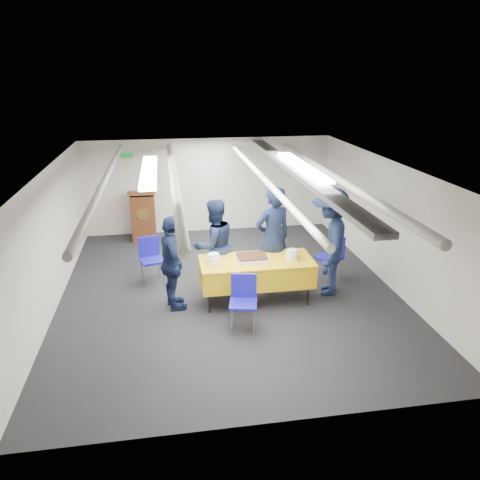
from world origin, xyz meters
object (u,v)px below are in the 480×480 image
object	(u,v)px
chair_left	(151,255)
sailor_c	(172,264)
sailor_d	(330,242)
sheet_cake	(252,258)
sailor_b	(214,245)
chair_near	(243,296)
podium	(143,215)
sailor_a	(273,239)
chair_right	(332,253)
serving_table	(256,271)

from	to	relation	value
chair_left	sailor_c	xyz separation A→B (m)	(0.39, -1.18, 0.28)
chair_left	sailor_d	distance (m)	3.36
sheet_cake	sailor_b	xyz separation A→B (m)	(-0.58, 0.58, 0.04)
sheet_cake	chair_near	bearing A→B (deg)	-108.69
podium	sailor_a	distance (m)	3.91
podium	sailor_d	distance (m)	4.80
chair_right	sailor_a	bearing A→B (deg)	-169.55
serving_table	chair_right	world-z (taller)	chair_right
serving_table	sailor_b	world-z (taller)	sailor_b
podium	chair_left	size ratio (longest dim) A/B	1.44
sailor_d	sailor_c	bearing A→B (deg)	-64.47
chair_left	sailor_c	distance (m)	1.27
serving_table	chair_right	size ratio (longest dim) A/B	2.23
chair_near	chair_right	xyz separation A→B (m)	(1.99, 1.54, 0.00)
chair_near	sailor_c	xyz separation A→B (m)	(-1.06, 0.81, 0.28)
podium	chair_right	xyz separation A→B (m)	(3.64, -2.83, -0.08)
sailor_a	serving_table	bearing A→B (deg)	32.12
serving_table	chair_left	bearing A→B (deg)	147.90
podium	chair_right	distance (m)	4.61
chair_right	sailor_c	world-z (taller)	sailor_c
chair_right	sailor_a	size ratio (longest dim) A/B	0.45
chair_near	sailor_d	size ratio (longest dim) A/B	0.45
sailor_d	chair_near	bearing A→B (deg)	-38.43
sailor_d	sailor_a	bearing A→B (deg)	-87.34
sheet_cake	chair_left	bearing A→B (deg)	147.04
serving_table	sailor_c	size ratio (longest dim) A/B	1.19
chair_right	sailor_d	bearing A→B (deg)	-115.30
podium	sailor_a	size ratio (longest dim) A/B	0.65
podium	chair_near	world-z (taller)	podium
chair_right	sailor_d	world-z (taller)	sailor_d
sheet_cake	sailor_d	xyz separation A→B (m)	(1.43, 0.11, 0.16)
chair_near	chair_left	bearing A→B (deg)	126.18
serving_table	sheet_cake	distance (m)	0.27
serving_table	chair_near	xyz separation A→B (m)	(-0.37, -0.84, -0.03)
serving_table	chair_right	xyz separation A→B (m)	(1.62, 0.69, -0.03)
chair_left	sailor_b	distance (m)	1.32
sheet_cake	sailor_c	xyz separation A→B (m)	(-1.35, -0.05, 0.00)
serving_table	sailor_d	size ratio (longest dim) A/B	1.00
serving_table	podium	distance (m)	4.06
podium	chair_left	xyz separation A→B (m)	(0.20, -2.38, -0.08)
chair_left	sailor_d	xyz separation A→B (m)	(3.17, -1.02, 0.44)
chair_right	sailor_b	world-z (taller)	sailor_b
podium	sailor_d	bearing A→B (deg)	-45.24
sailor_c	podium	bearing A→B (deg)	-0.97
serving_table	podium	size ratio (longest dim) A/B	1.55
sailor_b	sailor_c	distance (m)	0.99
chair_near	sailor_b	bearing A→B (deg)	101.58
chair_left	sailor_b	bearing A→B (deg)	-25.47
sailor_d	chair_left	bearing A→B (deg)	-85.54
chair_right	sailor_b	size ratio (longest dim) A/B	0.51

